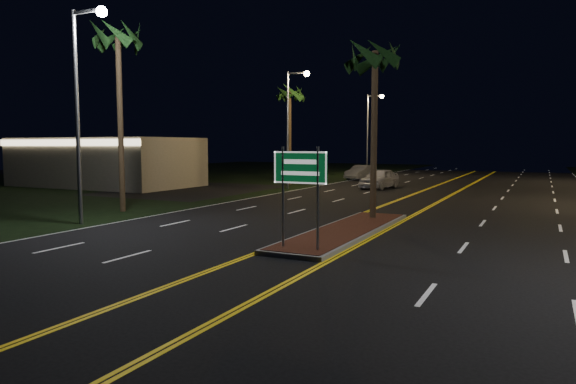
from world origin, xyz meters
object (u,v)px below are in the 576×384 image
Objects in this scene: streetlight_left_near at (83,91)px; car_near at (379,177)px; palm_left_near at (118,39)px; streetlight_left_mid at (292,116)px; commercial_building at (106,162)px; palm_left_far at (290,94)px; streetlight_left_far at (371,125)px; median_island at (346,231)px; highway_sign at (300,177)px; palm_median at (375,56)px; car_far at (361,171)px.

car_near is (5.83, 23.79, -4.74)m from streetlight_left_near.
streetlight_left_near is 0.92× the size of palm_left_near.
car_near is at bearing 33.04° from streetlight_left_mid.
palm_left_near reaches higher than commercial_building.
streetlight_left_near is at bearing -84.79° from palm_left_far.
streetlight_left_far is at bearing 87.00° from palm_left_near.
streetlight_left_far is at bearing 116.84° from car_near.
streetlight_left_near and streetlight_left_mid have the same top height.
commercial_building is at bearing -152.74° from car_near.
palm_left_near reaches higher than median_island.
highway_sign is at bearing -63.41° from streetlight_left_mid.
streetlight_left_mid is (15.39, 4.01, 3.65)m from commercial_building.
palm_left_far reaches higher than palm_median.
palm_left_near is (-1.89, 4.00, 3.02)m from streetlight_left_near.
commercial_building is at bearing 138.39° from palm_left_near.
streetlight_left_near reaches higher than palm_median.
median_island is at bearing -26.55° from commercial_building.
highway_sign is at bearing -90.00° from palm_median.
palm_median is 29.22m from car_far.
car_near reaches higher than median_island.
commercial_building is 22.49m from streetlight_left_near.
commercial_building is at bearing -123.54° from car_far.
palm_median is 1.51× the size of car_near.
highway_sign is at bearing -63.08° from palm_left_far.
palm_left_near is 1.11× the size of palm_left_far.
streetlight_left_near is (-10.61, -3.00, 5.57)m from median_island.
commercial_building is 2.73× the size of car_near.
streetlight_left_far is (0.00, 40.00, 0.00)m from streetlight_left_near.
streetlight_left_far is 35.18m from palm_median.
highway_sign is 0.58× the size of car_near.
car_near is 10.67m from car_far.
streetlight_left_near is 24.19m from palm_left_far.
streetlight_left_near is at bearing -81.93° from car_far.
median_island is 2.07× the size of car_far.
commercial_building is 3.03× the size of car_far.
palm_left_near is 1.98× the size of car_far.
car_near is (5.83, 3.79, -4.74)m from streetlight_left_mid.
palm_median is 0.94× the size of palm_left_far.
streetlight_left_near is at bearing -90.00° from streetlight_left_mid.
palm_median is (0.00, 3.50, 7.19)m from median_island.
palm_median reaches higher than car_near.
car_far is at bearing 123.28° from car_near.
streetlight_left_near is 1.00× the size of streetlight_left_mid.
commercial_building is 1.67× the size of streetlight_left_far.
streetlight_left_near is 33.73m from car_far.
highway_sign reaches higher than median_island.
median_island is 1.14× the size of streetlight_left_far.
streetlight_left_mid reaches higher than highway_sign.
streetlight_left_far is (-10.61, 37.00, 5.57)m from median_island.
streetlight_left_far is at bearing 109.51° from car_far.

